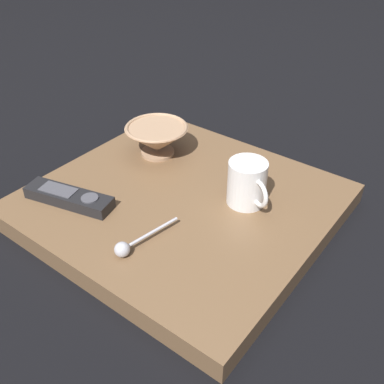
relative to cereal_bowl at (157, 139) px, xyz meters
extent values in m
plane|color=black|center=(0.15, -0.10, -0.09)|extent=(6.00, 6.00, 0.00)
cube|color=brown|center=(0.15, -0.10, -0.06)|extent=(0.58, 0.55, 0.04)
cylinder|color=tan|center=(0.00, 0.00, -0.04)|extent=(0.08, 0.08, 0.01)
cone|color=tan|center=(0.00, 0.00, 0.00)|extent=(0.15, 0.15, 0.06)
torus|color=tan|center=(0.00, 0.00, 0.03)|extent=(0.15, 0.15, 0.01)
cylinder|color=white|center=(0.27, -0.04, 0.01)|extent=(0.08, 0.08, 0.09)
torus|color=white|center=(0.31, -0.06, 0.01)|extent=(0.06, 0.03, 0.06)
cylinder|color=silver|center=(0.19, -0.24, -0.03)|extent=(0.03, 0.12, 0.01)
sphere|color=silver|center=(0.18, -0.30, -0.03)|extent=(0.03, 0.03, 0.03)
cube|color=black|center=(-0.02, -0.26, -0.03)|extent=(0.20, 0.09, 0.02)
cylinder|color=#4C4C54|center=(0.04, -0.24, -0.02)|extent=(0.03, 0.03, 0.00)
cube|color=#4C4C54|center=(-0.04, -0.26, -0.02)|extent=(0.08, 0.05, 0.00)
camera|label=1|loc=(0.62, -0.68, 0.51)|focal=41.45mm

